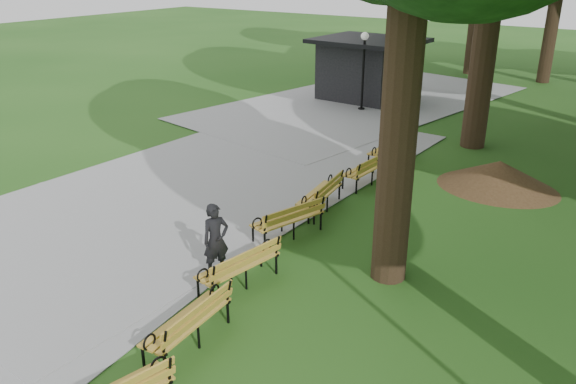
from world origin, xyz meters
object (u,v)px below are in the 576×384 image
Objects in this scene: lamp_post at (364,55)px; bench_1 at (187,322)px; kiosk at (364,69)px; bench_4 at (319,194)px; bench_6 at (388,148)px; bench_5 at (366,169)px; dirt_mound at (499,175)px; bench_3 at (288,219)px; person at (216,240)px; bench_2 at (238,265)px.

bench_1 is at bearing -72.22° from lamp_post.
kiosk is 2.29m from lamp_post.
bench_6 is at bearing 174.56° from bench_4.
lamp_post is 1.68× the size of bench_5.
kiosk is 12.76m from bench_4.
lamp_post is at bearing -144.08° from bench_6.
dirt_mound is 6.57m from bench_3.
bench_4 is (0.04, 3.87, -0.32)m from person.
bench_2 is 8.42m from bench_6.
lamp_post is 8.76m from bench_5.
kiosk is 18.65m from bench_1.
bench_1 is 5.99m from bench_4.
bench_6 is at bearing -55.41° from lamp_post.
lamp_post is 9.46m from dirt_mound.
lamp_post is 10.80m from bench_4.
lamp_post is at bearing -166.80° from bench_1.
bench_3 is at bearing -2.13° from bench_4.
bench_2 is 1.00× the size of bench_6.
dirt_mound is at bearing -38.37° from lamp_post.
bench_5 is 2.09m from bench_6.
bench_4 is 4.41m from bench_6.
kiosk is 2.29× the size of bench_3.
bench_6 is at bearing 25.41° from person.
bench_5 is at bearing -59.48° from kiosk.
bench_1 is at bearing -68.73° from kiosk.
bench_5 is (0.14, 6.21, -0.32)m from person.
person is 0.72m from bench_2.
person is 3.88m from bench_4.
kiosk is at bearing -142.44° from bench_3.
bench_2 is at bearing -68.18° from kiosk.
person reaches higher than dirt_mound.
bench_5 is at bearing -166.14° from bench_2.
lamp_post is 1.15× the size of dirt_mound.
bench_3 is (-0.42, 2.31, 0.00)m from bench_2.
dirt_mound is (7.26, -5.75, -1.90)m from lamp_post.
bench_4 is 2.34m from bench_5.
bench_2 is (-0.48, 1.92, 0.00)m from bench_1.
bench_3 is 1.00× the size of bench_4.
bench_6 is (-1.29, 10.30, 0.00)m from bench_1.
bench_4 is (-0.17, 1.67, 0.00)m from bench_3.
bench_1 is (5.99, -17.64, -0.92)m from kiosk.
bench_4 is at bearing -174.18° from bench_1.
dirt_mound is 1.46× the size of bench_1.
bench_1 is 8.29m from bench_5.
bench_4 is (4.91, -11.74, -0.92)m from kiosk.
bench_1 and bench_2 have the same top height.
kiosk reaches higher than dirt_mound.
bench_3 is 4.01m from bench_5.
dirt_mound is at bearing 1.64° from person.
dirt_mound is (8.20, -7.62, -0.97)m from kiosk.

